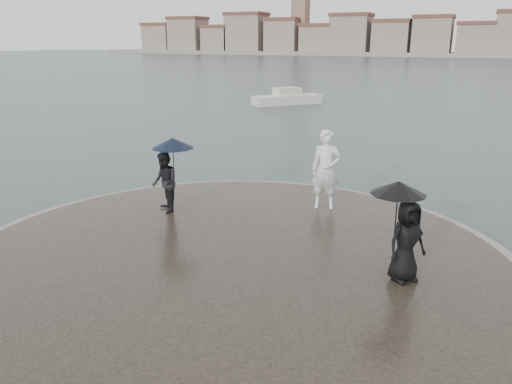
% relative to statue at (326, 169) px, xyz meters
% --- Properties ---
extents(ground, '(400.00, 400.00, 0.00)m').
position_rel_statue_xyz_m(ground, '(-0.88, -7.51, -1.45)').
color(ground, '#2B3835').
rests_on(ground, ground).
extents(kerb_ring, '(12.50, 12.50, 0.32)m').
position_rel_statue_xyz_m(kerb_ring, '(-0.88, -4.01, -1.29)').
color(kerb_ring, gray).
rests_on(kerb_ring, ground).
extents(quay_tip, '(11.90, 11.90, 0.36)m').
position_rel_statue_xyz_m(quay_tip, '(-0.88, -4.01, -1.27)').
color(quay_tip, '#2D261E').
rests_on(quay_tip, ground).
extents(statue, '(0.91, 0.72, 2.19)m').
position_rel_statue_xyz_m(statue, '(0.00, 0.00, 0.00)').
color(statue, white).
rests_on(statue, quay_tip).
extents(visitor_left, '(1.31, 1.16, 2.04)m').
position_rel_statue_xyz_m(visitor_left, '(-3.77, -2.09, 0.05)').
color(visitor_left, black).
rests_on(visitor_left, quay_tip).
extents(visitor_right, '(1.24, 1.10, 1.95)m').
position_rel_statue_xyz_m(visitor_right, '(2.62, -3.59, 0.03)').
color(visitor_right, black).
rests_on(visitor_right, quay_tip).
extents(far_skyline, '(260.00, 20.00, 37.00)m').
position_rel_statue_xyz_m(far_skyline, '(-7.17, 153.20, 4.16)').
color(far_skyline, gray).
rests_on(far_skyline, ground).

